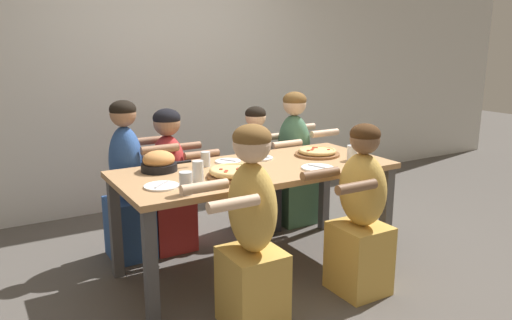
% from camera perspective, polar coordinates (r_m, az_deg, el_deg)
% --- Properties ---
extents(ground_plane, '(18.00, 18.00, 0.00)m').
position_cam_1_polar(ground_plane, '(3.75, 0.00, -12.08)').
color(ground_plane, '#514C47').
rests_on(ground_plane, ground).
extents(restaurant_back_panel, '(10.00, 0.06, 3.20)m').
position_cam_1_polar(restaurant_back_panel, '(5.04, -10.84, 13.02)').
color(restaurant_back_panel, silver).
rests_on(restaurant_back_panel, ground).
extents(dining_table, '(1.94, 0.86, 0.76)m').
position_cam_1_polar(dining_table, '(3.52, 0.00, -2.16)').
color(dining_table, tan).
rests_on(dining_table, ground).
extents(pizza_board_main, '(0.34, 0.34, 0.05)m').
position_cam_1_polar(pizza_board_main, '(3.87, 7.02, 0.89)').
color(pizza_board_main, brown).
rests_on(pizza_board_main, dining_table).
extents(pizza_board_second, '(0.35, 0.35, 0.06)m').
position_cam_1_polar(pizza_board_second, '(3.23, -2.58, -1.42)').
color(pizza_board_second, brown).
rests_on(pizza_board_second, dining_table).
extents(skillet_bowl, '(0.36, 0.25, 0.14)m').
position_cam_1_polar(skillet_bowl, '(3.44, -11.02, -0.24)').
color(skillet_bowl, black).
rests_on(skillet_bowl, dining_table).
extents(empty_plate_a, '(0.22, 0.22, 0.02)m').
position_cam_1_polar(empty_plate_a, '(3.47, 7.03, -0.88)').
color(empty_plate_a, white).
rests_on(empty_plate_a, dining_table).
extents(empty_plate_b, '(0.20, 0.20, 0.02)m').
position_cam_1_polar(empty_plate_b, '(3.73, 0.44, 0.23)').
color(empty_plate_b, white).
rests_on(empty_plate_b, dining_table).
extents(empty_plate_c, '(0.19, 0.19, 0.02)m').
position_cam_1_polar(empty_plate_c, '(3.63, -3.21, -0.15)').
color(empty_plate_c, white).
rests_on(empty_plate_c, dining_table).
extents(empty_plate_d, '(0.21, 0.21, 0.02)m').
position_cam_1_polar(empty_plate_d, '(3.07, -10.74, -2.94)').
color(empty_plate_d, white).
rests_on(empty_plate_d, dining_table).
extents(drinking_glass_a, '(0.08, 0.08, 0.11)m').
position_cam_1_polar(drinking_glass_a, '(3.75, 10.92, 0.71)').
color(drinking_glass_a, silver).
rests_on(drinking_glass_a, dining_table).
extents(drinking_glass_b, '(0.08, 0.08, 0.13)m').
position_cam_1_polar(drinking_glass_b, '(2.89, -8.01, -2.80)').
color(drinking_glass_b, silver).
rests_on(drinking_glass_b, dining_table).
extents(drinking_glass_c, '(0.07, 0.07, 0.10)m').
position_cam_1_polar(drinking_glass_c, '(3.52, -5.79, 0.01)').
color(drinking_glass_c, silver).
rests_on(drinking_glass_c, dining_table).
extents(drinking_glass_d, '(0.06, 0.06, 0.12)m').
position_cam_1_polar(drinking_glass_d, '(3.59, -0.62, 0.48)').
color(drinking_glass_d, silver).
rests_on(drinking_glass_d, dining_table).
extents(drinking_glass_e, '(0.07, 0.07, 0.15)m').
position_cam_1_polar(drinking_glass_e, '(3.08, -6.64, -1.58)').
color(drinking_glass_e, silver).
rests_on(drinking_glass_e, dining_table).
extents(diner_near_midright, '(0.51, 0.40, 1.12)m').
position_cam_1_polar(diner_near_midright, '(3.29, 11.85, -6.46)').
color(diner_near_midright, gold).
rests_on(diner_near_midright, ground).
extents(diner_near_midleft, '(0.51, 0.40, 1.19)m').
position_cam_1_polar(diner_near_midleft, '(2.82, -0.50, -8.63)').
color(diner_near_midleft, gold).
rests_on(diner_near_midleft, ground).
extents(diner_far_right, '(0.51, 0.40, 1.19)m').
position_cam_1_polar(diner_far_right, '(4.48, 4.36, -0.33)').
color(diner_far_right, '#477556').
rests_on(diner_far_right, ground).
extents(diner_far_midleft, '(0.51, 0.40, 1.12)m').
position_cam_1_polar(diner_far_midleft, '(3.96, -9.82, -2.82)').
color(diner_far_midleft, '#B22D2D').
rests_on(diner_far_midleft, ground).
extents(diner_far_midright, '(0.51, 0.40, 1.09)m').
position_cam_1_polar(diner_far_midright, '(4.29, -0.00, -1.80)').
color(diner_far_midright, '#232328').
rests_on(diner_far_midright, ground).
extents(diner_far_left, '(0.51, 0.40, 1.20)m').
position_cam_1_polar(diner_far_left, '(3.85, -14.41, -3.04)').
color(diner_far_left, '#2D5193').
rests_on(diner_far_left, ground).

